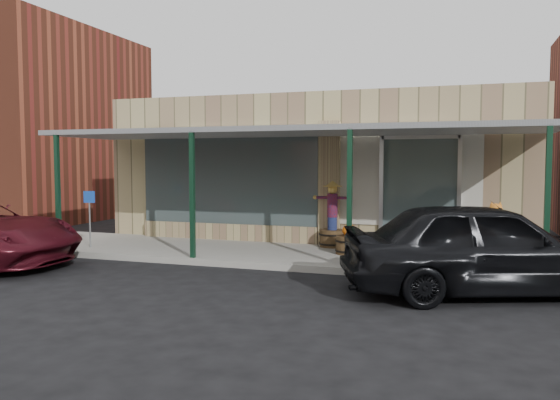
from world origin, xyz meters
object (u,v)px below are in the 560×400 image
(handicap_sign, at_px, (90,211))
(parked_sedan, at_px, (485,248))
(barrel_scarecrow, at_px, (332,224))
(barrel_pumpkin, at_px, (349,243))

(handicap_sign, height_order, parked_sedan, parked_sedan)
(barrel_scarecrow, xyz_separation_m, barrel_pumpkin, (0.63, -0.96, -0.31))
(barrel_pumpkin, relative_size, handicap_sign, 0.53)
(handicap_sign, xyz_separation_m, parked_sedan, (9.39, -1.57, -0.24))
(handicap_sign, bearing_deg, barrel_pumpkin, -1.91)
(barrel_scarecrow, distance_m, handicap_sign, 6.21)
(barrel_scarecrow, xyz_separation_m, handicap_sign, (-5.87, -2.00, 0.35))
(barrel_pumpkin, distance_m, parked_sedan, 3.92)
(barrel_scarecrow, xyz_separation_m, parked_sedan, (3.52, -3.58, 0.11))
(barrel_scarecrow, bearing_deg, barrel_pumpkin, -62.32)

